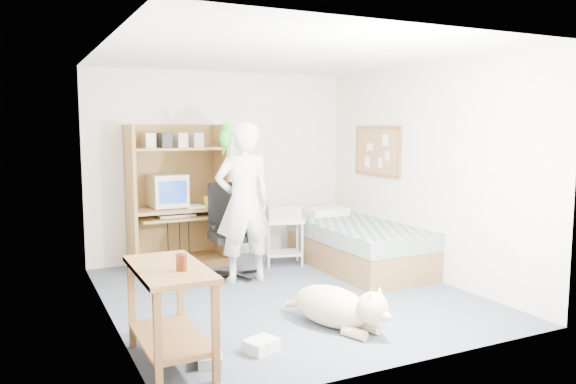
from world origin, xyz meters
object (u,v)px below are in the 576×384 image
object	(u,v)px
side_desk	(170,300)
office_chair	(231,243)
bed	(358,245)
printer_cart	(283,234)
person	(244,203)
dog	(337,306)
computer_hutch	(177,202)

from	to	relation	value
side_desk	office_chair	size ratio (longest dim) A/B	0.91
bed	printer_cart	xyz separation A→B (m)	(-0.76, 0.57, 0.10)
office_chair	person	distance (m)	0.61
bed	side_desk	size ratio (longest dim) A/B	2.02
bed	office_chair	xyz separation A→B (m)	(-1.57, 0.35, 0.10)
side_desk	printer_cart	bearing A→B (deg)	48.88
bed	dog	bearing A→B (deg)	-127.85
office_chair	printer_cart	world-z (taller)	office_chair
computer_hutch	bed	world-z (taller)	computer_hutch
office_chair	dog	distance (m)	2.09
bed	side_desk	bearing A→B (deg)	-147.50
dog	printer_cart	bearing A→B (deg)	55.60
computer_hutch	dog	bearing A→B (deg)	-76.80
computer_hutch	person	distance (m)	1.19
dog	side_desk	bearing A→B (deg)	163.32
side_desk	dog	bearing A→B (deg)	3.74
computer_hutch	printer_cart	world-z (taller)	computer_hutch
dog	printer_cart	distance (m)	2.37
side_desk	printer_cart	size ratio (longest dim) A/B	1.69
person	dog	xyz separation A→B (m)	(0.19, -1.76, -0.72)
office_chair	printer_cart	size ratio (longest dim) A/B	1.86
computer_hutch	bed	xyz separation A→B (m)	(2.00, -1.12, -0.53)
office_chair	side_desk	bearing A→B (deg)	-117.32
computer_hutch	office_chair	bearing A→B (deg)	-60.69
bed	office_chair	size ratio (longest dim) A/B	1.84
dog	person	bearing A→B (deg)	75.61
side_desk	dog	size ratio (longest dim) A/B	0.88
computer_hutch	dog	size ratio (longest dim) A/B	1.59
person	side_desk	bearing A→B (deg)	57.70
dog	computer_hutch	bearing A→B (deg)	82.78
computer_hutch	office_chair	distance (m)	0.98
side_desk	person	world-z (taller)	person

